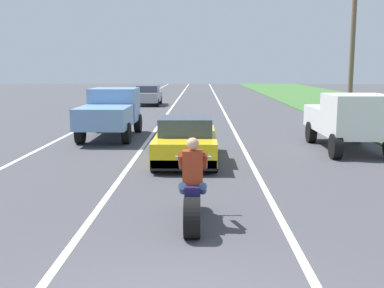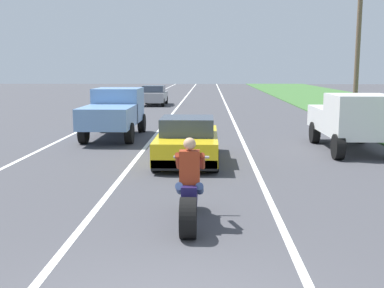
% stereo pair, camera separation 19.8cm
% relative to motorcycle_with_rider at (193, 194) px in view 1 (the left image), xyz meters
% --- Properties ---
extents(lane_stripe_left_solid, '(0.14, 120.00, 0.01)m').
position_rel_motorcycle_with_rider_xyz_m(lane_stripe_left_solid, '(-5.54, 16.50, -0.59)').
color(lane_stripe_left_solid, white).
rests_on(lane_stripe_left_solid, ground).
extents(lane_stripe_right_solid, '(0.14, 120.00, 0.01)m').
position_rel_motorcycle_with_rider_xyz_m(lane_stripe_right_solid, '(1.66, 16.50, -0.59)').
color(lane_stripe_right_solid, white).
rests_on(lane_stripe_right_solid, ground).
extents(lane_stripe_centre_dashed, '(0.14, 120.00, 0.01)m').
position_rel_motorcycle_with_rider_xyz_m(lane_stripe_centre_dashed, '(-1.94, 16.50, -0.59)').
color(lane_stripe_centre_dashed, white).
rests_on(lane_stripe_centre_dashed, ground).
extents(motorcycle_with_rider, '(0.70, 2.21, 1.62)m').
position_rel_motorcycle_with_rider_xyz_m(motorcycle_with_rider, '(0.00, 0.00, 0.00)').
color(motorcycle_with_rider, black).
rests_on(motorcycle_with_rider, ground).
extents(sports_car_yellow, '(1.84, 4.30, 1.37)m').
position_rel_motorcycle_with_rider_xyz_m(sports_car_yellow, '(-0.31, 6.06, 0.04)').
color(sports_car_yellow, yellow).
rests_on(sports_car_yellow, ground).
extents(pickup_truck_left_lane_light_blue, '(2.02, 4.80, 1.98)m').
position_rel_motorcycle_with_rider_xyz_m(pickup_truck_left_lane_light_blue, '(-3.52, 10.97, 0.51)').
color(pickup_truck_left_lane_light_blue, '#6B93C6').
rests_on(pickup_truck_left_lane_light_blue, ground).
extents(pickup_truck_right_shoulder_white, '(2.02, 4.80, 1.98)m').
position_rel_motorcycle_with_rider_xyz_m(pickup_truck_right_shoulder_white, '(5.24, 8.23, 0.51)').
color(pickup_truck_right_shoulder_white, silver).
rests_on(pickup_truck_right_shoulder_white, ground).
extents(utility_pole_roadside, '(0.24, 0.24, 8.80)m').
position_rel_motorcycle_with_rider_xyz_m(utility_pole_roadside, '(7.83, 16.45, 3.81)').
color(utility_pole_roadside, brown).
rests_on(utility_pole_roadside, ground).
extents(distant_car_far_ahead, '(1.80, 4.00, 1.50)m').
position_rel_motorcycle_with_rider_xyz_m(distant_car_far_ahead, '(-3.85, 28.15, 0.18)').
color(distant_car_far_ahead, '#99999E').
rests_on(distant_car_far_ahead, ground).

